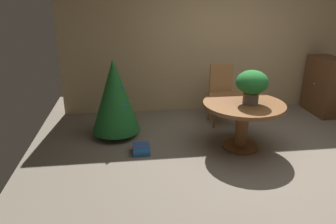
# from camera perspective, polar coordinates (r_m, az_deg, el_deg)

# --- Properties ---
(ground_plane) EXTENTS (6.60, 6.60, 0.00)m
(ground_plane) POSITION_cam_1_polar(r_m,az_deg,el_deg) (4.68, 16.16, -8.05)
(ground_plane) COLOR #756B5B
(back_wall_panel) EXTENTS (6.00, 0.10, 2.60)m
(back_wall_panel) POSITION_cam_1_polar(r_m,az_deg,el_deg) (6.27, 9.47, 12.18)
(back_wall_panel) COLOR tan
(back_wall_panel) RESTS_ON ground_plane
(round_dining_table) EXTENTS (1.16, 1.16, 0.70)m
(round_dining_table) POSITION_cam_1_polar(r_m,az_deg,el_deg) (4.73, 13.22, -0.28)
(round_dining_table) COLOR brown
(round_dining_table) RESTS_ON ground_plane
(flower_vase) EXTENTS (0.44, 0.44, 0.48)m
(flower_vase) POSITION_cam_1_polar(r_m,az_deg,el_deg) (4.59, 14.74, 4.88)
(flower_vase) COLOR #665B51
(flower_vase) RESTS_ON round_dining_table
(wooden_chair_far) EXTENTS (0.45, 0.44, 1.03)m
(wooden_chair_far) POSITION_cam_1_polar(r_m,az_deg,el_deg) (5.67, 9.63, 3.77)
(wooden_chair_far) COLOR #9E6B3D
(wooden_chair_far) RESTS_ON ground_plane
(holiday_tree) EXTENTS (0.76, 0.76, 1.25)m
(holiday_tree) POSITION_cam_1_polar(r_m,az_deg,el_deg) (5.04, -9.47, 2.87)
(holiday_tree) COLOR brown
(holiday_tree) RESTS_ON ground_plane
(gift_box_blue) EXTENTS (0.25, 0.27, 0.11)m
(gift_box_blue) POSITION_cam_1_polar(r_m,az_deg,el_deg) (4.66, -4.78, -6.62)
(gift_box_blue) COLOR #1E569E
(gift_box_blue) RESTS_ON ground_plane
(wooden_cabinet) EXTENTS (0.47, 0.82, 1.06)m
(wooden_cabinet) POSITION_cam_1_polar(r_m,az_deg,el_deg) (6.73, 26.23, 4.19)
(wooden_cabinet) COLOR brown
(wooden_cabinet) RESTS_ON ground_plane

